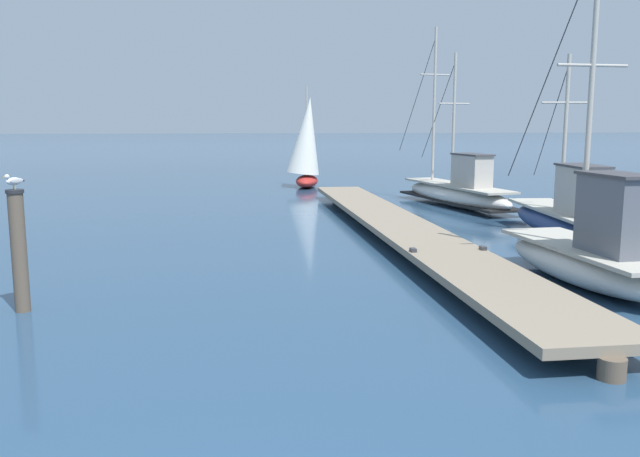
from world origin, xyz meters
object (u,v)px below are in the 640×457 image
(fishing_boat_0, at_px, (458,191))
(distant_sailboat, at_px, (307,143))
(fishing_boat_1, at_px, (593,253))
(perched_seagull, at_px, (14,181))
(mooring_piling, at_px, (19,249))
(fishing_boat_2, at_px, (567,217))

(fishing_boat_0, xyz_separation_m, distant_sailboat, (-4.91, 8.61, 1.58))
(fishing_boat_1, relative_size, perched_seagull, 23.03)
(mooring_piling, distance_m, distant_sailboat, 22.84)
(mooring_piling, xyz_separation_m, perched_seagull, (0.00, 0.00, 1.17))
(perched_seagull, bearing_deg, distant_sailboat, 70.81)
(fishing_boat_2, bearing_deg, perched_seagull, -156.97)
(distant_sailboat, bearing_deg, perched_seagull, -109.19)
(fishing_boat_0, relative_size, perched_seagull, 29.09)
(fishing_boat_1, bearing_deg, fishing_boat_0, 82.60)
(fishing_boat_1, bearing_deg, distant_sailboat, 98.79)
(perched_seagull, height_order, distant_sailboat, distant_sailboat)
(fishing_boat_2, relative_size, mooring_piling, 3.10)
(fishing_boat_0, xyz_separation_m, perched_seagull, (-12.40, -12.93, 1.66))
(fishing_boat_2, distance_m, perched_seagull, 14.19)
(fishing_boat_0, relative_size, mooring_piling, 4.21)
(fishing_boat_1, xyz_separation_m, mooring_piling, (-10.77, -0.37, 0.43))
(mooring_piling, bearing_deg, perched_seagull, 46.87)
(fishing_boat_0, distance_m, perched_seagull, 17.99)
(fishing_boat_1, xyz_separation_m, perched_seagull, (-10.77, -0.36, 1.61))
(distant_sailboat, bearing_deg, fishing_boat_1, -81.21)
(fishing_boat_1, xyz_separation_m, distant_sailboat, (-3.27, 21.18, 1.53))
(fishing_boat_0, bearing_deg, mooring_piling, -133.81)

